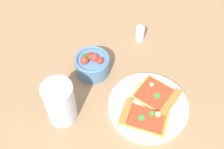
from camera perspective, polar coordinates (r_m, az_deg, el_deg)
name	(u,v)px	position (r m, az deg, el deg)	size (l,w,h in m)	color
ground_plane	(141,123)	(0.81, 5.60, -9.26)	(2.40, 2.40, 0.00)	#93704C
plate	(148,106)	(0.82, 7.01, -6.16)	(0.22, 0.22, 0.01)	white
pizza_slice_near	(141,116)	(0.79, 5.65, -8.05)	(0.14, 0.11, 0.02)	gold
pizza_slice_far	(158,96)	(0.83, 8.99, -4.19)	(0.15, 0.14, 0.02)	gold
salad_bowl	(92,64)	(0.88, -3.82, 2.06)	(0.10, 0.10, 0.07)	#4C7299
soda_glass	(60,103)	(0.77, -10.00, -5.53)	(0.08, 0.08, 0.13)	silver
pepper_shaker	(140,32)	(0.97, 5.49, 8.20)	(0.03, 0.03, 0.06)	silver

